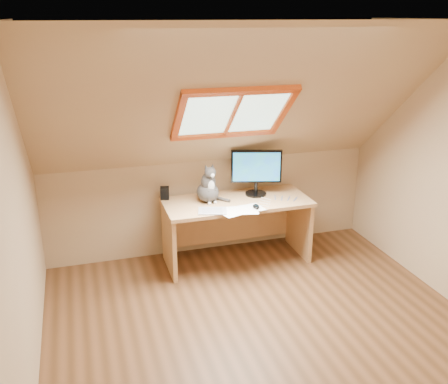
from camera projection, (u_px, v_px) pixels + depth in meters
name	position (u px, v px, depth m)	size (l,w,h in m)	color
ground	(272.00, 340.00, 3.95)	(3.50, 3.50, 0.00)	brown
room_shell	(284.00, 171.00, 3.39)	(3.52, 3.52, 2.41)	tan
desk	(235.00, 217.00, 5.14)	(1.47, 0.64, 0.67)	tan
monitor	(256.00, 170.00, 5.07)	(0.51, 0.22, 0.48)	black
cat	(208.00, 188.00, 4.94)	(0.26, 0.30, 0.40)	#47433F
desk_speaker	(165.00, 193.00, 5.03)	(0.09, 0.09, 0.12)	black
graphics_tablet	(212.00, 211.00, 4.73)	(0.27, 0.19, 0.01)	#B2B2B7
mouse	(256.00, 206.00, 4.81)	(0.06, 0.11, 0.04)	black
papers	(244.00, 209.00, 4.77)	(0.35, 0.30, 0.01)	white
cables	(277.00, 200.00, 5.01)	(0.51, 0.26, 0.01)	silver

